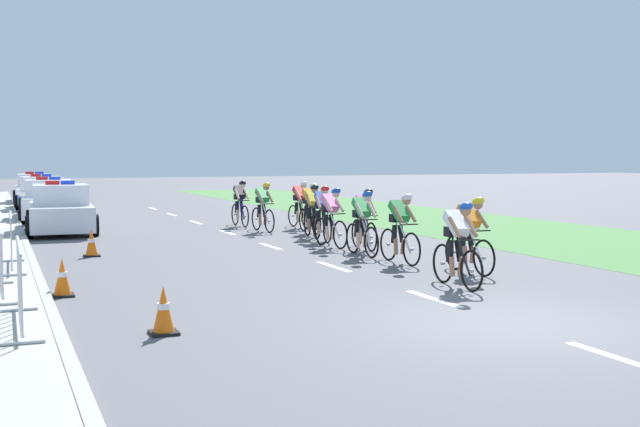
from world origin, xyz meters
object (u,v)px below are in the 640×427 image
object	(u,v)px
traffic_cone_near	(163,311)
cyclist_eleventh	(263,206)
cyclist_fourth	(362,222)
crowd_barrier_rear	(11,242)
cyclist_ninth	(310,207)
police_car_third	(41,195)
cyclist_third	(400,227)
police_car_nearest	(61,211)
traffic_cone_mid	(62,278)
crowd_barrier_front	(20,286)
cyclist_sixth	(331,217)
cyclist_lead	(458,243)
cyclist_tenth	(300,204)
cyclist_second	(470,234)
cyclist_twelfth	(240,203)
cyclist_seventh	(312,210)
police_car_second	(49,201)
police_car_furthest	(35,190)
cyclist_fifth	(364,218)
traffic_cone_far	(92,243)
cyclist_eighth	(322,213)

from	to	relation	value
traffic_cone_near	cyclist_eleventh	bearing A→B (deg)	65.91
cyclist_fourth	crowd_barrier_rear	world-z (taller)	cyclist_fourth
cyclist_ninth	crowd_barrier_rear	bearing A→B (deg)	-147.71
cyclist_ninth	police_car_third	world-z (taller)	police_car_third
cyclist_third	police_car_nearest	size ratio (longest dim) A/B	0.39
traffic_cone_near	traffic_cone_mid	world-z (taller)	same
crowd_barrier_front	traffic_cone_near	world-z (taller)	crowd_barrier_front
police_car_third	traffic_cone_mid	xyz separation A→B (m)	(-0.84, -21.60, -0.37)
cyclist_sixth	traffic_cone_mid	distance (m)	8.34
cyclist_lead	crowd_barrier_front	distance (m)	7.28
cyclist_fourth	cyclist_tenth	bearing A→B (deg)	79.89
cyclist_second	cyclist_eleventh	size ratio (longest dim) A/B	1.00
cyclist_twelfth	traffic_cone_near	world-z (taller)	cyclist_twelfth
cyclist_second	cyclist_seventh	bearing A→B (deg)	92.14
cyclist_third	traffic_cone_mid	bearing A→B (deg)	-169.62
cyclist_fourth	cyclist_tenth	size ratio (longest dim) A/B	1.00
cyclist_eleventh	police_car_second	size ratio (longest dim) A/B	0.38
police_car_furthest	traffic_cone_near	xyz separation A→B (m)	(0.15, -30.60, -0.37)
cyclist_fifth	police_car_furthest	world-z (taller)	police_car_furthest
police_car_third	crowd_barrier_rear	xyz separation A→B (m)	(-1.56, -18.69, -0.03)
traffic_cone_near	cyclist_third	bearing A→B (deg)	37.51
traffic_cone_mid	police_car_furthest	bearing A→B (deg)	88.23
traffic_cone_near	traffic_cone_mid	distance (m)	3.51
police_car_nearest	police_car_furthest	bearing A→B (deg)	90.00
cyclist_second	police_car_third	xyz separation A→B (m)	(-6.80, 22.07, -0.11)
cyclist_eleventh	crowd_barrier_rear	distance (m)	9.73
traffic_cone_far	cyclist_fourth	bearing A→B (deg)	-22.04
cyclist_fourth	cyclist_tenth	xyz separation A→B (m)	(1.28, 7.19, 0.00)
cyclist_tenth	cyclist_eleventh	distance (m)	1.67
traffic_cone_mid	crowd_barrier_rear	bearing A→B (deg)	103.86
cyclist_third	cyclist_twelfth	xyz separation A→B (m)	(-0.52, 10.04, 0.00)
police_car_second	traffic_cone_mid	bearing A→B (deg)	-92.89
cyclist_sixth	cyclist_ninth	bearing A→B (deg)	76.00
cyclist_eleventh	crowd_barrier_rear	bearing A→B (deg)	-139.12
cyclist_second	cyclist_sixth	xyz separation A→B (m)	(-0.74, 5.13, 0.00)
cyclist_fourth	cyclist_fifth	distance (m)	1.25
cyclist_eighth	cyclist_twelfth	size ratio (longest dim) A/B	1.00
cyclist_eighth	police_car_second	size ratio (longest dim) A/B	0.38
cyclist_eighth	police_car_second	bearing A→B (deg)	121.08
cyclist_eleventh	traffic_cone_far	bearing A→B (deg)	-143.54
crowd_barrier_rear	cyclist_seventh	bearing A→B (deg)	27.07
cyclist_tenth	crowd_barrier_front	size ratio (longest dim) A/B	0.74
police_car_second	crowd_barrier_rear	distance (m)	13.80
traffic_cone_near	cyclist_twelfth	bearing A→B (deg)	69.33
cyclist_second	cyclist_third	bearing A→B (deg)	108.54
cyclist_fourth	police_car_second	world-z (taller)	police_car_second
cyclist_lead	crowd_barrier_front	xyz separation A→B (m)	(-7.22, -0.92, -0.14)
traffic_cone_near	police_car_second	bearing A→B (deg)	90.43
cyclist_seventh	crowd_barrier_front	xyz separation A→B (m)	(-8.09, -9.75, -0.14)
cyclist_fifth	traffic_cone_mid	world-z (taller)	cyclist_fifth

